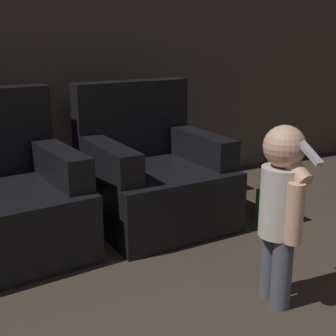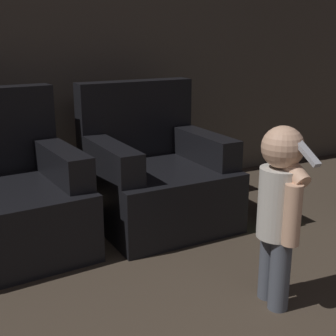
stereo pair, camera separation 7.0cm
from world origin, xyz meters
The scene contains 5 objects.
wall_back centered at (0.00, 4.50, 1.30)m, with size 8.40×0.05×2.60m.
armchair_left centered at (-0.62, 3.67, 0.32)m, with size 0.94×0.97×0.96m.
armchair_right centered at (0.39, 3.67, 0.32)m, with size 0.89×0.93×0.96m.
person_toddler centered at (0.46, 2.42, 0.52)m, with size 0.20×0.34×0.89m.
toy_backpack centered at (1.12, 3.20, 0.12)m, with size 0.21×0.19×0.24m.
Camera 1 is at (-0.97, 0.86, 1.28)m, focal length 50.00 mm.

